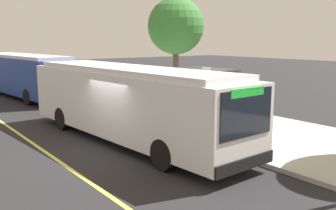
% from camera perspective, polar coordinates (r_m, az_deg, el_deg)
% --- Properties ---
extents(ground_plane, '(120.00, 120.00, 0.00)m').
position_cam_1_polar(ground_plane, '(14.41, -7.87, -6.48)').
color(ground_plane, '#232326').
extents(sidewalk_curb, '(44.00, 6.40, 0.15)m').
position_cam_1_polar(sidewalk_curb, '(17.94, 9.21, -3.03)').
color(sidewalk_curb, '#B7B2A8').
rests_on(sidewalk_curb, ground_plane).
extents(lane_stripe_center, '(36.00, 0.14, 0.01)m').
position_cam_1_polar(lane_stripe_center, '(13.55, -16.14, -7.82)').
color(lane_stripe_center, '#E0D64C').
rests_on(lane_stripe_center, ground_plane).
extents(transit_bus_main, '(11.89, 3.31, 2.95)m').
position_cam_1_polar(transit_bus_main, '(15.15, -5.97, 0.63)').
color(transit_bus_main, white).
rests_on(transit_bus_main, ground_plane).
extents(transit_bus_second, '(11.67, 3.62, 2.95)m').
position_cam_1_polar(transit_bus_second, '(28.62, -20.66, 4.35)').
color(transit_bus_second, navy).
rests_on(transit_bus_second, ground_plane).
extents(bus_shelter, '(2.90, 1.60, 2.48)m').
position_cam_1_polar(bus_shelter, '(18.65, 5.68, 3.28)').
color(bus_shelter, '#333338').
rests_on(bus_shelter, sidewalk_curb).
extents(waiting_bench, '(1.60, 0.48, 0.95)m').
position_cam_1_polar(waiting_bench, '(18.84, 5.27, -0.60)').
color(waiting_bench, brown).
rests_on(waiting_bench, sidewalk_curb).
extents(route_sign_post, '(0.44, 0.08, 2.80)m').
position_cam_1_polar(route_sign_post, '(15.29, 5.68, 2.00)').
color(route_sign_post, '#333338').
rests_on(route_sign_post, sidewalk_curb).
extents(pedestrian_commuter, '(0.24, 0.40, 1.69)m').
position_cam_1_polar(pedestrian_commuter, '(18.49, 1.95, 0.76)').
color(pedestrian_commuter, '#282D47').
rests_on(pedestrian_commuter, sidewalk_curb).
extents(street_tree_near_shelter, '(3.41, 3.41, 6.33)m').
position_cam_1_polar(street_tree_near_shelter, '(23.66, 1.17, 11.55)').
color(street_tree_near_shelter, brown).
rests_on(street_tree_near_shelter, sidewalk_curb).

